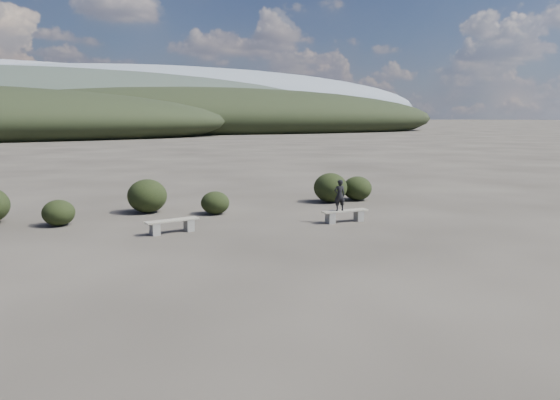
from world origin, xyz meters
TOP-DOWN VIEW (x-y plane):
  - ground at (0.00, 0.00)m, footprint 1200.00×1200.00m
  - bench_left at (-2.29, 5.41)m, footprint 1.69×0.59m
  - bench_right at (3.36, 4.63)m, footprint 1.64×0.40m
  - seated_person at (3.15, 4.64)m, footprint 0.42×0.31m
  - shrub_a at (-5.31, 8.12)m, footprint 1.03×1.03m
  - shrub_b at (-2.19, 9.37)m, footprint 1.44×1.44m
  - shrub_c at (-0.04, 7.98)m, footprint 1.03×1.03m
  - shrub_d at (5.18, 8.61)m, footprint 1.38×1.38m
  - shrub_e at (6.48, 8.58)m, footprint 1.22×1.22m
  - mountain_ridges at (-7.48, 339.06)m, footprint 500.00×400.00m

SIDE VIEW (x-z plane):
  - ground at x=0.00m, z-range 0.00..0.00m
  - bench_right at x=3.36m, z-range 0.04..0.45m
  - bench_left at x=-2.29m, z-range 0.04..0.46m
  - shrub_c at x=-0.04m, z-range 0.00..0.83m
  - shrub_a at x=-5.31m, z-range 0.00..0.85m
  - shrub_e at x=6.48m, z-range 0.00..1.01m
  - shrub_d at x=5.18m, z-range 0.00..1.21m
  - shrub_b at x=-2.19m, z-range 0.00..1.23m
  - seated_person at x=3.15m, z-range 0.41..1.45m
  - mountain_ridges at x=-7.48m, z-range -17.16..38.84m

